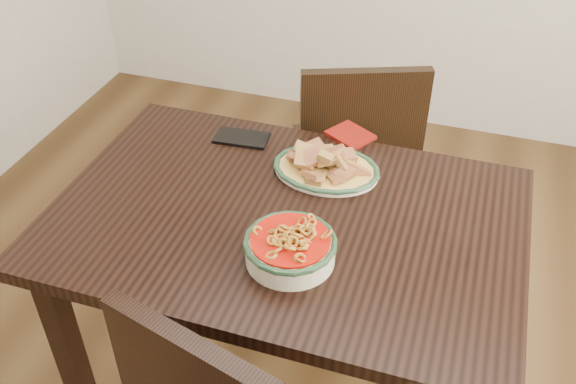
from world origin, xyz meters
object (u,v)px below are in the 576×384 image
(dining_table, at_px, (286,242))
(smartphone, at_px, (242,138))
(fish_plate, at_px, (327,160))
(noodle_bowl, at_px, (290,246))
(chair_far, at_px, (355,154))

(dining_table, xyz_separation_m, smartphone, (-0.24, 0.30, 0.10))
(smartphone, bearing_deg, fish_plate, -21.01)
(fish_plate, distance_m, noodle_bowl, 0.37)
(dining_table, bearing_deg, smartphone, 128.78)
(fish_plate, xyz_separation_m, noodle_bowl, (0.01, -0.37, -0.00))
(chair_far, xyz_separation_m, smartphone, (-0.28, -0.39, 0.26))
(fish_plate, bearing_deg, chair_far, 91.63)
(fish_plate, height_order, smartphone, fish_plate)
(chair_far, distance_m, fish_plate, 0.56)
(noodle_bowl, bearing_deg, dining_table, 112.02)
(dining_table, bearing_deg, fish_plate, 76.56)
(fish_plate, height_order, noodle_bowl, fish_plate)
(dining_table, distance_m, noodle_bowl, 0.22)
(noodle_bowl, bearing_deg, fish_plate, 91.85)
(chair_far, distance_m, noodle_bowl, 0.90)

